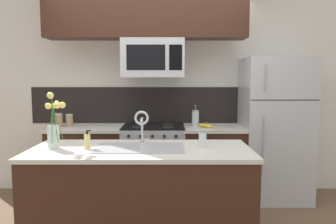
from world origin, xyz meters
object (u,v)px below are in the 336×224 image
Objects in this scene: storage_jar_medium at (70,120)px; french_press at (196,118)px; stove_range at (155,162)px; flower_vase at (55,130)px; storage_jar_tall at (60,120)px; refrigerator at (275,129)px; drinking_glass at (204,140)px; dish_soap_bottle at (88,141)px; banana_bunch at (207,126)px; microwave at (154,58)px; sink_faucet at (143,122)px.

french_press reaches higher than storage_jar_medium.
stove_range is 1.89× the size of flower_vase.
storage_jar_tall is at bearing 106.67° from flower_vase.
drinking_glass is at bearing -129.79° from refrigerator.
refrigerator reaches higher than french_press.
dish_soap_bottle is (0.54, -1.30, -0.01)m from storage_jar_medium.
stove_range is 4.93× the size of banana_bunch.
refrigerator is at bearing 1.56° from microwave.
storage_jar_tall is (-1.17, 0.01, -0.76)m from microwave.
stove_range is 1.29m from microwave.
french_press is (1.58, 0.04, 0.02)m from storage_jar_medium.
flower_vase is (-2.30, -1.28, 0.20)m from refrigerator.
flower_vase is (-0.79, -1.26, 0.61)m from stove_range.
flower_vase is (-1.28, -0.05, 0.10)m from drinking_glass.
drinking_glass is (-1.03, -1.23, 0.10)m from refrigerator.
storage_jar_medium is at bearing 112.65° from dish_soap_bottle.
banana_bunch is (1.82, -0.05, -0.06)m from storage_jar_tall.
storage_jar_tall is 1.82m from banana_bunch.
sink_faucet reaches higher than banana_bunch.
flower_vase is (0.38, -1.26, 0.08)m from storage_jar_tall.
dish_soap_bottle is at bearing -62.48° from storage_jar_tall.
refrigerator is at bearing 32.78° from dish_soap_bottle.
drinking_glass reaches higher than banana_bunch.
storage_jar_medium is at bearing 141.29° from drinking_glass.
microwave is 1.04m from banana_bunch.
microwave is 5.81× the size of drinking_glass.
storage_jar_tall is at bearing -177.72° from french_press.
storage_jar_medium is 1.45m from sink_faucet.
microwave is at bearing 112.07° from drinking_glass.
microwave is 0.91m from french_press.
flower_vase is (0.25, -1.28, 0.09)m from storage_jar_medium.
storage_jar_tall is 0.63× the size of french_press.
flower_vase reaches higher than banana_bunch.
refrigerator is 5.74× the size of sink_faucet.
refrigerator is 11.30× the size of storage_jar_medium.
french_press reaches higher than banana_bunch.
microwave reaches higher than storage_jar_medium.
storage_jar_medium is (-2.56, -0.00, 0.11)m from refrigerator.
flower_vase is at bearing 177.21° from dish_soap_bottle.
flower_vase reaches higher than sink_faucet.
storage_jar_tall is 0.12m from storage_jar_medium.
french_press is 2.08× the size of drinking_glass.
refrigerator is 2.56m from storage_jar_medium.
storage_jar_tall is 1.31× the size of drinking_glass.
drinking_glass is at bearing -38.71° from storage_jar_medium.
banana_bunch is 0.62× the size of sink_faucet.
banana_bunch is 0.71× the size of french_press.
sink_faucet is (1.11, -1.03, 0.11)m from storage_jar_tall.
dish_soap_bottle is at bearing -111.70° from stove_range.
storage_jar_medium is at bearing 179.09° from stove_range.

